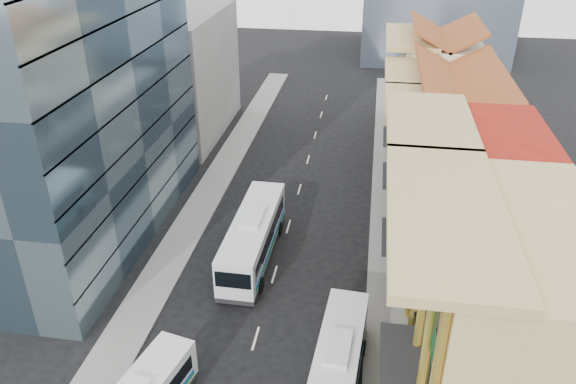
% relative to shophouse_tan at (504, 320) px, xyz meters
% --- Properties ---
extents(sidewalk_right, '(3.00, 90.00, 0.15)m').
position_rel_shophouse_tan_xyz_m(sidewalk_right, '(-5.50, 17.00, -5.92)').
color(sidewalk_right, slate).
rests_on(sidewalk_right, ground).
extents(sidewalk_left, '(3.00, 90.00, 0.15)m').
position_rel_shophouse_tan_xyz_m(sidewalk_left, '(-22.50, 17.00, -5.92)').
color(sidewalk_left, slate).
rests_on(sidewalk_left, ground).
extents(shophouse_tan, '(8.00, 14.00, 12.00)m').
position_rel_shophouse_tan_xyz_m(shophouse_tan, '(0.00, 0.00, 0.00)').
color(shophouse_tan, tan).
rests_on(shophouse_tan, ground).
extents(shophouse_red, '(8.00, 10.00, 12.00)m').
position_rel_shophouse_tan_xyz_m(shophouse_red, '(0.00, 12.00, 0.00)').
color(shophouse_red, maroon).
rests_on(shophouse_red, ground).
extents(shophouse_cream_near, '(8.00, 9.00, 10.00)m').
position_rel_shophouse_tan_xyz_m(shophouse_cream_near, '(0.00, 21.50, -1.00)').
color(shophouse_cream_near, beige).
rests_on(shophouse_cream_near, ground).
extents(shophouse_cream_mid, '(8.00, 9.00, 10.00)m').
position_rel_shophouse_tan_xyz_m(shophouse_cream_mid, '(0.00, 30.50, -1.00)').
color(shophouse_cream_mid, beige).
rests_on(shophouse_cream_mid, ground).
extents(shophouse_cream_far, '(8.00, 12.00, 11.00)m').
position_rel_shophouse_tan_xyz_m(shophouse_cream_far, '(0.00, 41.00, -0.50)').
color(shophouse_cream_far, beige).
rests_on(shophouse_cream_far, ground).
extents(office_tower, '(12.00, 26.00, 30.00)m').
position_rel_shophouse_tan_xyz_m(office_tower, '(-31.00, 14.00, 9.00)').
color(office_tower, '#3C5260').
rests_on(office_tower, ground).
extents(office_block_far, '(10.00, 18.00, 14.00)m').
position_rel_shophouse_tan_xyz_m(office_block_far, '(-30.00, 37.00, 1.00)').
color(office_block_far, gray).
rests_on(office_block_far, ground).
extents(bus_left_far, '(3.09, 12.51, 4.00)m').
position_rel_shophouse_tan_xyz_m(bus_left_far, '(-16.00, 11.95, -4.00)').
color(bus_left_far, silver).
rests_on(bus_left_far, ground).
extents(bus_right, '(3.28, 10.97, 3.47)m').
position_rel_shophouse_tan_xyz_m(bus_right, '(-8.50, -0.46, -4.27)').
color(bus_right, silver).
rests_on(bus_right, ground).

